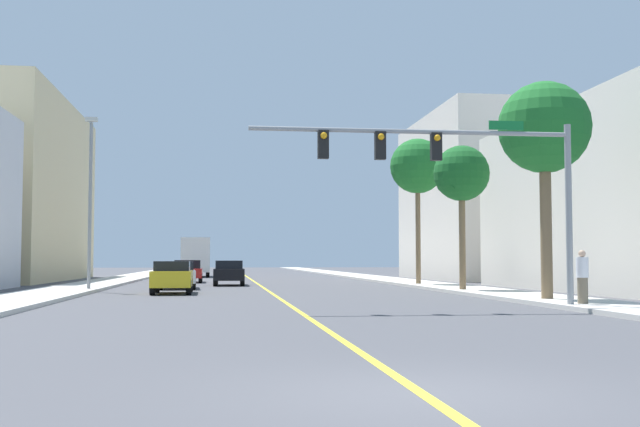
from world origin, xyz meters
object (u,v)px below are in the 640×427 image
at_px(car_black, 229,273).
at_px(pedestrian, 582,277).
at_px(car_red, 188,271).
at_px(palm_far, 418,167).
at_px(car_white, 177,275).
at_px(street_lamp, 90,193).
at_px(delivery_truck, 196,257).
at_px(palm_mid, 461,175).
at_px(traffic_signal_mast, 458,165).
at_px(car_yellow, 172,277).
at_px(palm_near, 544,130).

xyz_separation_m(car_black, pedestrian, (10.69, -22.82, 0.22)).
relative_size(car_red, car_black, 1.03).
height_order(car_red, car_black, car_red).
height_order(palm_far, car_white, palm_far).
height_order(street_lamp, car_white, street_lamp).
bearing_deg(delivery_truck, street_lamp, -98.83).
height_order(palm_mid, car_black, palm_mid).
bearing_deg(traffic_signal_mast, palm_mid, 71.86).
bearing_deg(delivery_truck, palm_mid, -70.00).
bearing_deg(palm_mid, street_lamp, 169.65).
height_order(street_lamp, palm_far, palm_far).
bearing_deg(palm_mid, car_black, 133.26).
bearing_deg(car_yellow, car_red, 89.41).
distance_m(traffic_signal_mast, street_lamp, 20.08).
height_order(street_lamp, palm_near, street_lamp).
bearing_deg(delivery_truck, palm_far, -63.52).
relative_size(street_lamp, palm_far, 0.98).
height_order(street_lamp, car_red, street_lamp).
relative_size(palm_far, delivery_truck, 1.04).
height_order(street_lamp, car_black, street_lamp).
bearing_deg(street_lamp, pedestrian, -40.38).
bearing_deg(street_lamp, palm_mid, -10.35).
xyz_separation_m(street_lamp, car_white, (3.94, 3.24, -3.91)).
distance_m(palm_far, car_white, 14.85).
distance_m(traffic_signal_mast, palm_mid, 12.56).
xyz_separation_m(street_lamp, pedestrian, (17.35, -14.75, -3.67)).
distance_m(palm_mid, delivery_truck, 36.40).
height_order(traffic_signal_mast, street_lamp, street_lamp).
height_order(palm_near, palm_mid, palm_near).
distance_m(palm_mid, palm_far, 8.61).
xyz_separation_m(car_red, car_white, (-0.07, -10.94, -0.01)).
distance_m(street_lamp, palm_mid, 17.50).
relative_size(palm_far, car_black, 1.95).
bearing_deg(traffic_signal_mast, pedestrian, 3.94).
relative_size(traffic_signal_mast, street_lamp, 1.22).
bearing_deg(palm_far, car_black, 165.77).
bearing_deg(palm_mid, traffic_signal_mast, -108.14).
relative_size(palm_mid, pedestrian, 3.99).
relative_size(palm_far, car_yellow, 2.10).
bearing_deg(car_red, traffic_signal_mast, -73.17).
bearing_deg(car_black, pedestrian, -64.14).
xyz_separation_m(traffic_signal_mast, street_lamp, (-13.30, 15.03, 0.25)).
height_order(palm_mid, car_yellow, palm_mid).
bearing_deg(palm_near, street_lamp, 146.46).
height_order(street_lamp, delivery_truck, street_lamp).
distance_m(palm_near, palm_far, 17.01).
height_order(car_yellow, car_red, car_red).
bearing_deg(car_red, pedestrian, -66.08).
xyz_separation_m(car_red, delivery_truck, (-0.02, 16.39, 1.01)).
relative_size(car_yellow, car_white, 0.87).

